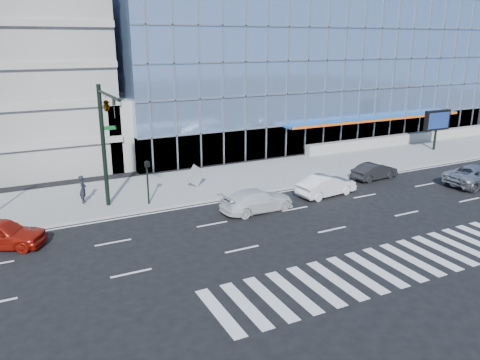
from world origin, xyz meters
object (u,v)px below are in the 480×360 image
at_px(dark_sedan, 374,171).
at_px(tilted_panel, 196,176).
at_px(ped_signal_post, 148,176).
at_px(white_sedan, 326,185).
at_px(pedestrian, 83,189).
at_px(traffic_signal, 106,119).
at_px(marquee_sign, 437,121).
at_px(silver_suv, 478,175).
at_px(red_sedan, 0,233).
at_px(white_suv, 257,200).

height_order(dark_sedan, tilted_panel, tilted_panel).
relative_size(ped_signal_post, white_sedan, 0.65).
bearing_deg(pedestrian, white_sedan, -92.68).
xyz_separation_m(traffic_signal, marquee_sign, (33.00, 3.42, -3.10)).
bearing_deg(pedestrian, marquee_sign, -71.26).
height_order(ped_signal_post, dark_sedan, ped_signal_post).
distance_m(ped_signal_post, dark_sedan, 18.23).
bearing_deg(dark_sedan, traffic_signal, 80.26).
xyz_separation_m(pedestrian, tilted_panel, (8.09, -0.22, -0.05)).
bearing_deg(silver_suv, red_sedan, 82.66).
relative_size(white_suv, dark_sedan, 1.25).
height_order(traffic_signal, tilted_panel, traffic_signal).
bearing_deg(white_sedan, traffic_signal, 70.65).
xyz_separation_m(ped_signal_post, dark_sedan, (18.06, -1.96, -1.48)).
bearing_deg(white_sedan, pedestrian, 62.92).
relative_size(dark_sedan, red_sedan, 0.86).
distance_m(white_suv, dark_sedan, 12.20).
distance_m(silver_suv, dark_sedan, 7.73).
distance_m(traffic_signal, red_sedan, 8.79).
bearing_deg(red_sedan, white_sedan, -65.17).
bearing_deg(tilted_panel, white_sedan, -50.47).
bearing_deg(silver_suv, pedestrian, 71.53).
height_order(silver_suv, dark_sedan, silver_suv).
height_order(white_suv, tilted_panel, tilted_panel).
bearing_deg(ped_signal_post, marquee_sign, 5.71).
relative_size(ped_signal_post, dark_sedan, 0.74).
bearing_deg(tilted_panel, ped_signal_post, -168.89).
xyz_separation_m(ped_signal_post, silver_suv, (24.06, -6.83, -1.35)).
relative_size(marquee_sign, silver_suv, 0.70).
height_order(silver_suv, white_suv, silver_suv).
bearing_deg(white_suv, white_sedan, -88.39).
height_order(marquee_sign, white_suv, marquee_sign).
xyz_separation_m(traffic_signal, white_suv, (8.56, -3.76, -5.43)).
xyz_separation_m(white_suv, red_sedan, (-15.07, 1.31, 0.07)).
bearing_deg(marquee_sign, white_sedan, -160.24).
distance_m(white_suv, white_sedan, 6.03).
relative_size(marquee_sign, white_sedan, 0.86).
distance_m(white_sedan, dark_sedan, 6.21).
bearing_deg(pedestrian, dark_sedan, -83.47).
xyz_separation_m(silver_suv, white_suv, (-18.00, 2.70, -0.06)).
distance_m(white_sedan, pedestrian, 16.98).
bearing_deg(white_suv, tilted_panel, 12.90).
relative_size(silver_suv, white_sedan, 1.24).
height_order(ped_signal_post, silver_suv, ped_signal_post).
bearing_deg(white_sedan, marquee_sign, -77.21).
bearing_deg(red_sedan, tilted_panel, -42.89).
distance_m(traffic_signal, marquee_sign, 33.32).
distance_m(ped_signal_post, marquee_sign, 30.67).
height_order(dark_sedan, pedestrian, pedestrian).
relative_size(silver_suv, pedestrian, 2.98).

